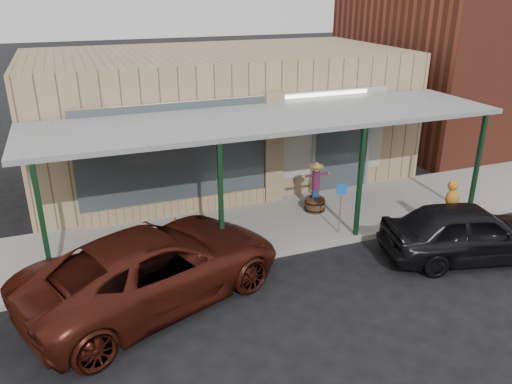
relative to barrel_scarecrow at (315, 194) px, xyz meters
name	(u,v)px	position (x,y,z in m)	size (l,w,h in m)	color
ground	(335,298)	(-1.50, -3.88, -0.65)	(120.00, 120.00, 0.00)	black
sidewalk	(270,225)	(-1.50, -0.28, -0.57)	(40.00, 3.20, 0.15)	gray
storefront	(219,115)	(-1.50, 4.29, 1.44)	(12.00, 6.25, 4.20)	#99865E
awning	(272,120)	(-1.50, -0.32, 2.36)	(12.00, 3.00, 3.04)	slate
block_buildings_near	(263,58)	(0.51, 5.32, 3.12)	(61.00, 8.00, 8.00)	brown
barrel_scarecrow	(315,194)	(0.00, 0.00, 0.00)	(0.89, 0.60, 1.47)	#4E2E1F
barrel_pumpkin	(176,235)	(-4.14, -0.62, -0.24)	(0.65, 0.65, 0.73)	#4E2E1F
handicap_sign	(341,202)	(-0.05, -1.48, 0.39)	(0.28, 0.06, 1.37)	gray
parked_sedan	(469,232)	(2.29, -3.49, 0.06)	(4.40, 2.59, 1.67)	black
car_maroon	(155,266)	(-4.98, -2.53, 0.12)	(2.55, 5.52, 1.53)	#41150D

